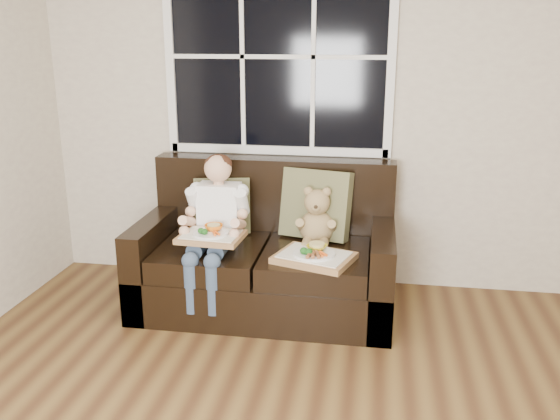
% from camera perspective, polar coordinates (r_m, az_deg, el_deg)
% --- Properties ---
extents(room_walls, '(4.52, 5.02, 2.71)m').
position_cam_1_polar(room_walls, '(1.73, 4.01, 9.60)').
color(room_walls, beige).
rests_on(room_walls, ground).
extents(window_back, '(1.62, 0.04, 1.37)m').
position_cam_1_polar(window_back, '(4.25, -0.21, 14.54)').
color(window_back, black).
rests_on(window_back, room_walls).
extents(loveseat, '(1.70, 0.92, 0.96)m').
position_cam_1_polar(loveseat, '(4.07, -1.27, -4.91)').
color(loveseat, black).
rests_on(loveseat, ground).
extents(pillow_left, '(0.42, 0.26, 0.40)m').
position_cam_1_polar(pillow_left, '(4.18, -5.57, 0.43)').
color(pillow_left, '#63653E').
rests_on(pillow_left, loveseat).
extents(pillow_right, '(0.51, 0.32, 0.48)m').
position_cam_1_polar(pillow_right, '(4.05, 3.48, 0.57)').
color(pillow_right, '#63653E').
rests_on(pillow_right, loveseat).
extents(child, '(0.40, 0.60, 0.91)m').
position_cam_1_polar(child, '(3.92, -6.22, -0.55)').
color(child, white).
rests_on(child, loveseat).
extents(teddy_bear, '(0.23, 0.30, 0.40)m').
position_cam_1_polar(teddy_bear, '(3.95, 3.55, -0.99)').
color(teddy_bear, tan).
rests_on(teddy_bear, loveseat).
extents(tray_left, '(0.42, 0.33, 0.09)m').
position_cam_1_polar(tray_left, '(3.79, -6.63, -2.42)').
color(tray_left, '#A07748').
rests_on(tray_left, child).
extents(tray_right, '(0.54, 0.47, 0.10)m').
position_cam_1_polar(tray_right, '(3.68, 3.32, -4.45)').
color(tray_right, '#A07748').
rests_on(tray_right, loveseat).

